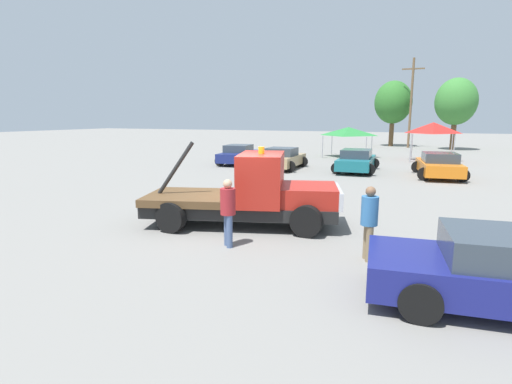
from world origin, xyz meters
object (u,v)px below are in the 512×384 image
at_px(parked_car_navy, 239,155).
at_px(tree_left, 456,102).
at_px(tree_center, 393,103).
at_px(parked_car_tan, 282,159).
at_px(canopy_tent_red, 433,128).
at_px(tow_truck, 252,195).
at_px(parked_car_teal, 356,161).
at_px(canopy_tent_green, 348,131).
at_px(utility_pole, 411,101).
at_px(parked_car_orange, 439,165).
at_px(person_at_hood, 228,208).
at_px(person_near_truck, 369,218).

xyz_separation_m(parked_car_navy, tree_left, (14.32, 19.23, 4.02)).
bearing_deg(parked_car_navy, tree_center, -26.71).
bearing_deg(parked_car_tan, canopy_tent_red, -46.24).
xyz_separation_m(tow_truck, parked_car_teal, (0.93, 13.50, -0.28)).
relative_size(parked_car_teal, canopy_tent_green, 1.39).
bearing_deg(canopy_tent_green, utility_pole, 72.05).
bearing_deg(tree_center, tow_truck, -91.66).
bearing_deg(tree_left, parked_car_orange, -94.73).
height_order(parked_car_tan, parked_car_teal, same).
bearing_deg(parked_car_navy, canopy_tent_red, -65.73).
bearing_deg(parked_car_navy, tree_left, -42.97).
bearing_deg(tree_left, parked_car_tan, -117.40).
height_order(parked_car_orange, tree_center, tree_center).
bearing_deg(canopy_tent_red, person_at_hood, -101.59).
bearing_deg(parked_car_teal, person_at_hood, 175.28).
xyz_separation_m(person_near_truck, canopy_tent_green, (-4.77, 23.91, 1.09)).
bearing_deg(person_near_truck, canopy_tent_green, -102.51).
xyz_separation_m(person_at_hood, parked_car_teal, (0.69, 15.57, -0.34)).
relative_size(parked_car_tan, tree_center, 0.60).
xyz_separation_m(parked_car_navy, utility_pole, (10.16, 20.55, 4.21)).
height_order(parked_car_orange, utility_pole, utility_pole).
distance_m(tree_left, utility_pole, 4.37).
bearing_deg(parked_car_navy, person_at_hood, -161.89).
relative_size(parked_car_navy, utility_pole, 0.50).
bearing_deg(tree_left, canopy_tent_red, -99.57).
bearing_deg(parked_car_tan, tree_center, -12.26).
xyz_separation_m(person_near_truck, canopy_tent_red, (1.49, 23.32, 1.44)).
bearing_deg(tow_truck, canopy_tent_green, 76.65).
distance_m(person_at_hood, utility_pole, 37.27).
bearing_deg(parked_car_tan, person_near_truck, -155.12).
height_order(parked_car_navy, parked_car_orange, same).
relative_size(person_at_hood, utility_pole, 0.19).
relative_size(tow_truck, tree_left, 0.88).
height_order(person_at_hood, parked_car_teal, person_at_hood).
relative_size(parked_car_tan, canopy_tent_green, 1.24).
xyz_separation_m(parked_car_tan, canopy_tent_red, (8.66, 8.64, 1.78)).
bearing_deg(tree_left, tow_truck, -101.96).
bearing_deg(canopy_tent_red, person_near_truck, -93.65).
relative_size(person_near_truck, canopy_tent_red, 0.59).
relative_size(canopy_tent_red, tree_center, 0.41).
relative_size(parked_car_orange, canopy_tent_green, 1.39).
distance_m(tow_truck, tree_center, 36.76).
distance_m(tow_truck, parked_car_navy, 16.05).
bearing_deg(parked_car_teal, parked_car_navy, 81.88).
xyz_separation_m(person_near_truck, parked_car_tan, (-7.18, 14.68, -0.34)).
relative_size(parked_car_tan, canopy_tent_red, 1.48).
distance_m(canopy_tent_green, tree_center, 14.77).
bearing_deg(parked_car_teal, tree_center, -2.52).
bearing_deg(tree_center, parked_car_orange, -79.57).
distance_m(person_near_truck, tree_left, 35.65).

